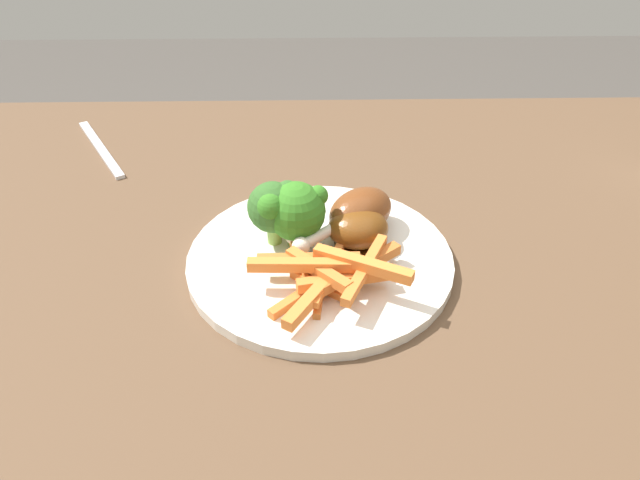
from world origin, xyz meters
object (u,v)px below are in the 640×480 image
(dinner_plate, at_px, (320,259))
(fork, at_px, (101,149))
(chicken_drumstick_near, at_px, (358,213))
(chicken_drumstick_far, at_px, (354,229))
(broccoli_floret_front, at_px, (274,205))
(dining_table, at_px, (374,322))
(carrot_fries_pile, at_px, (330,272))
(broccoli_floret_middle, at_px, (295,210))

(dinner_plate, bearing_deg, fork, -40.92)
(chicken_drumstick_near, distance_m, fork, 0.42)
(chicken_drumstick_far, relative_size, fork, 0.60)
(broccoli_floret_front, relative_size, chicken_drumstick_near, 0.59)
(dining_table, bearing_deg, carrot_fries_pile, 48.89)
(chicken_drumstick_far, bearing_deg, broccoli_floret_front, -5.05)
(dining_table, xyz_separation_m, chicken_drumstick_far, (0.03, -0.01, 0.13))
(dining_table, relative_size, broccoli_floret_middle, 15.96)
(broccoli_floret_front, height_order, carrot_fries_pile, broccoli_floret_front)
(dinner_plate, height_order, chicken_drumstick_far, chicken_drumstick_far)
(chicken_drumstick_far, bearing_deg, fork, -35.58)
(broccoli_floret_middle, height_order, chicken_drumstick_near, broccoli_floret_middle)
(broccoli_floret_front, height_order, chicken_drumstick_near, broccoli_floret_front)
(dining_table, distance_m, broccoli_floret_middle, 0.18)
(broccoli_floret_front, xyz_separation_m, broccoli_floret_middle, (-0.02, 0.01, -0.00))
(fork, bearing_deg, chicken_drumstick_near, 27.06)
(broccoli_floret_middle, relative_size, chicken_drumstick_far, 0.65)
(dinner_plate, distance_m, chicken_drumstick_far, 0.05)
(broccoli_floret_middle, xyz_separation_m, fork, (0.28, -0.24, -0.05))
(dinner_plate, xyz_separation_m, chicken_drumstick_near, (-0.04, -0.04, 0.03))
(fork, bearing_deg, chicken_drumstick_far, 23.91)
(broccoli_floret_front, bearing_deg, dinner_plate, 150.13)
(broccoli_floret_middle, xyz_separation_m, carrot_fries_pile, (-0.03, 0.08, -0.02))
(dining_table, height_order, dinner_plate, dinner_plate)
(dining_table, height_order, carrot_fries_pile, carrot_fries_pile)
(chicken_drumstick_near, bearing_deg, dining_table, 123.59)
(dinner_plate, bearing_deg, broccoli_floret_middle, -40.36)
(fork, bearing_deg, dining_table, 25.04)
(broccoli_floret_middle, distance_m, carrot_fries_pile, 0.09)
(dining_table, height_order, broccoli_floret_front, broccoli_floret_front)
(carrot_fries_pile, bearing_deg, dining_table, -131.11)
(broccoli_floret_middle, relative_size, carrot_fries_pile, 0.46)
(dinner_plate, xyz_separation_m, fork, (0.31, -0.27, -0.00))
(carrot_fries_pile, bearing_deg, fork, -45.33)
(chicken_drumstick_near, height_order, chicken_drumstick_far, chicken_drumstick_near)
(dinner_plate, distance_m, fork, 0.41)
(dinner_plate, bearing_deg, carrot_fries_pile, 98.97)
(dinner_plate, bearing_deg, dining_table, -169.96)
(chicken_drumstick_near, distance_m, chicken_drumstick_far, 0.02)
(dining_table, xyz_separation_m, carrot_fries_pile, (0.06, 0.06, 0.13))
(dining_table, relative_size, chicken_drumstick_near, 9.61)
(broccoli_floret_front, distance_m, broccoli_floret_middle, 0.02)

